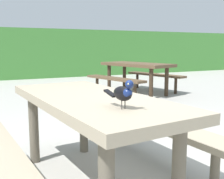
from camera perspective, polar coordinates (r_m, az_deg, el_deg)
name	(u,v)px	position (r m, az deg, el deg)	size (l,w,h in m)	color
hedge_wall	(13,53)	(10.99, -19.68, 7.03)	(28.00, 1.93, 1.77)	#428438
picnic_table_foreground	(91,119)	(2.20, -4.35, -6.05)	(1.84, 1.87, 0.74)	gray
bird_grackle	(124,93)	(1.68, 2.44, -0.65)	(0.11, 0.28, 0.18)	black
picnic_table_mid_left	(136,71)	(6.67, 5.06, 3.88)	(2.07, 2.09, 0.74)	brown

